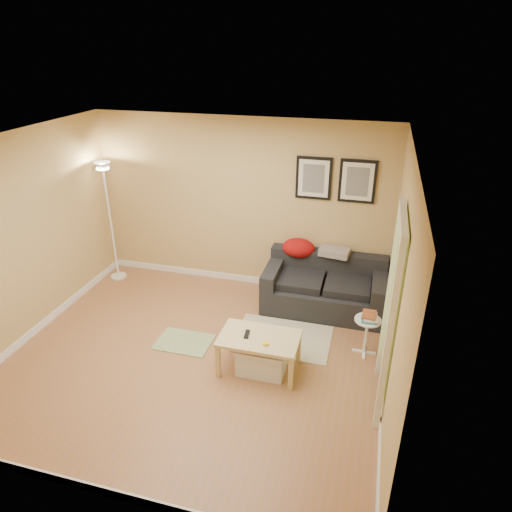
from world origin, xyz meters
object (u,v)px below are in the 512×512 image
Objects in this scene: book_stack at (370,316)px; coffee_table at (259,353)px; side_table at (366,336)px; storage_bin at (262,358)px; sofa at (324,285)px; floor_lamp at (111,226)px.

coffee_table is at bearing -136.12° from book_stack.
side_table is at bearing 14.09° from coffee_table.
storage_bin is at bearing -150.38° from side_table.
sofa is 0.88× the size of floor_lamp.
storage_bin is at bearing -29.73° from floor_lamp.
storage_bin is at bearing -134.82° from book_stack.
coffee_table is 3.82× the size of book_stack.
side_table is at bearing -55.20° from sofa.
floor_lamp is (-2.87, 1.64, 0.74)m from storage_bin.
side_table is at bearing -13.72° from floor_lamp.
coffee_table is 1.40m from book_stack.
storage_bin is 3.38m from floor_lamp.
storage_bin is 0.30× the size of floor_lamp.
floor_lamp reaches higher than coffee_table.
storage_bin is (0.04, -0.01, -0.05)m from coffee_table.
sofa is at bearing 124.80° from side_table.
floor_lamp is at bearing -178.05° from book_stack.
book_stack is (0.65, -0.91, 0.16)m from sofa.
coffee_table reaches higher than storage_bin.
book_stack is at bearing 35.65° from side_table.
storage_bin is at bearing -108.04° from sofa.
sofa is 3.42× the size of side_table.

